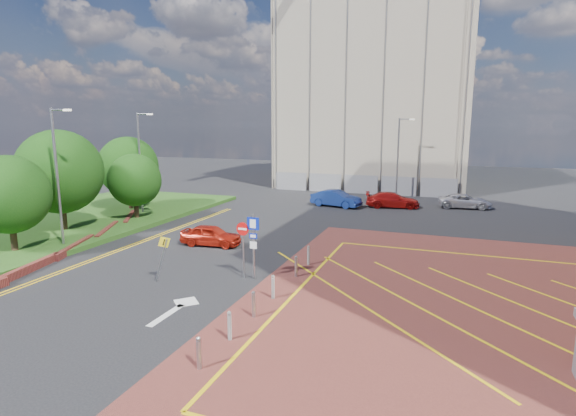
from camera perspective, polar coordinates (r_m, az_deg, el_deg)
The scene contains 19 objects.
ground at distance 21.37m, azimuth -6.69°, elevation -9.63°, with size 140.00×140.00×0.00m, color black.
grass_bed at distance 36.86m, azimuth -27.99°, elevation -1.97°, with size 14.00×32.00×0.30m, color #2A4C18.
retaining_wall at distance 29.74m, azimuth -25.67°, elevation -4.42°, with size 6.06×20.33×0.40m.
tree_a at distance 29.49m, azimuth -31.94°, elevation 1.46°, with size 4.40×4.40×5.41m.
tree_b at distance 33.76m, azimuth -26.99°, elevation 4.11°, with size 5.60×5.60×6.74m.
tree_c at distance 36.15m, azimuth -18.90°, elevation 3.37°, with size 4.00×4.00×4.90m.
tree_d at distance 40.28m, azimuth -19.61°, elevation 4.98°, with size 5.00×5.00×6.08m.
lamp_left_near at distance 29.45m, azimuth -27.20°, elevation 4.15°, with size 1.53×0.16×8.00m.
lamp_left_far at distance 38.14m, azimuth -18.22°, elevation 5.98°, with size 1.53×0.16×8.00m.
lamp_back at distance 46.23m, azimuth 13.88°, elevation 6.53°, with size 1.53×0.16×8.00m.
sign_cluster at distance 21.51m, azimuth -4.91°, elevation -4.01°, with size 1.17×0.12×3.20m.
warning_sign at distance 21.79m, azimuth -15.65°, elevation -5.61°, with size 0.83×0.43×2.24m.
bollard_row at distance 18.88m, azimuth -2.68°, elevation -10.82°, with size 0.14×11.14×0.90m.
construction_building at distance 58.69m, azimuth 11.46°, elevation 13.90°, with size 21.20×19.20×22.00m, color #AC9E8C.
construction_fence at distance 48.96m, azimuth 10.38°, elevation 2.91°, with size 21.60×0.06×2.00m, color gray.
car_red_left at distance 28.09m, azimuth -9.75°, elevation -3.43°, with size 1.51×3.75×1.28m, color #B11E0F.
car_blue_back at distance 41.00m, azimuth 6.11°, elevation 1.22°, with size 1.60×4.58×1.51m, color navy.
car_red_back at distance 41.40m, azimuth 13.12°, elevation 1.01°, with size 1.93×4.75×1.38m, color #9C0F0D.
car_silver_back at distance 43.02m, azimuth 21.55°, elevation 0.81°, with size 2.08×4.51×1.25m, color silver.
Camera 1 is at (9.16, -17.85, 7.34)m, focal length 28.00 mm.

